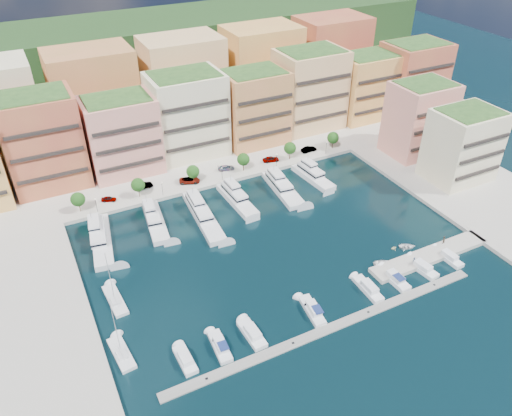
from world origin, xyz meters
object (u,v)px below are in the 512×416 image
(yacht_1, at_px, (155,220))
(sailboat_0, at_px, (122,354))
(cruiser_7, at_px, (394,279))
(tree_2, at_px, (193,172))
(tender_2, at_px, (407,246))
(tree_1, at_px, (138,185))
(tree_0, at_px, (78,199))
(cruiser_2, at_px, (252,334))
(car_0, at_px, (109,199))
(car_4, at_px, (271,159))
(cruiser_9, at_px, (448,258))
(car_5, at_px, (309,149))
(yacht_0, at_px, (101,237))
(person_0, at_px, (414,260))
(lamppost_0, at_px, (96,203))
(cruiser_8, at_px, (421,268))
(sailboat_1, at_px, (115,301))
(yacht_3, at_px, (236,197))
(car_1, at_px, (144,185))
(cruiser_1, at_px, (220,347))
(tree_5, at_px, (333,138))
(person_1, at_px, (443,240))
(cruiser_4, at_px, (312,311))
(yacht_5, at_px, (312,175))
(yacht_4, at_px, (282,187))
(cruiser_6, at_px, (368,289))
(tender_1, at_px, (394,248))
(lamppost_3, at_px, (276,158))
(lamppost_1, at_px, (162,186))
(car_2, at_px, (190,180))
(tree_4, at_px, (290,148))
(cruiser_0, at_px, (185,360))
(car_3, at_px, (226,168))
(tree_3, at_px, (243,159))
(yacht_2, at_px, (202,213))
(lamppost_2, at_px, (222,172))

(yacht_1, bearing_deg, sailboat_0, -115.80)
(cruiser_7, bearing_deg, tree_2, 113.48)
(tender_2, bearing_deg, tree_1, 69.40)
(tree_0, relative_size, cruiser_2, 0.70)
(car_0, bearing_deg, car_4, -67.41)
(tree_1, distance_m, cruiser_9, 81.74)
(cruiser_7, height_order, car_5, car_5)
(yacht_0, relative_size, person_0, 12.81)
(lamppost_0, height_order, cruiser_8, lamppost_0)
(sailboat_1, xyz_separation_m, car_5, (71.73, 37.87, 1.55))
(yacht_3, distance_m, car_1, 26.90)
(cruiser_1, xyz_separation_m, car_1, (3.30, 61.85, 1.28))
(tree_5, xyz_separation_m, person_1, (-4.27, -53.76, -2.76))
(yacht_3, xyz_separation_m, cruiser_4, (-3.67, -45.27, -0.64))
(sailboat_1, bearing_deg, yacht_5, 20.77)
(yacht_4, bearing_deg, yacht_1, 178.83)
(cruiser_6, distance_m, tender_1, 16.90)
(yacht_4, height_order, car_0, yacht_4)
(lamppost_3, bearing_deg, lamppost_1, 180.00)
(car_0, xyz_separation_m, person_0, (56.43, -57.81, 0.16))
(lamppost_3, bearing_deg, car_2, 173.87)
(tree_2, xyz_separation_m, yacht_3, (7.46, -12.84, -3.53))
(cruiser_9, bearing_deg, cruiser_1, -179.98)
(tree_2, bearing_deg, tender_1, -56.61)
(tender_2, bearing_deg, person_1, -89.29)
(tree_4, xyz_separation_m, person_0, (0.33, -56.31, -2.90))
(sailboat_1, height_order, car_1, sailboat_1)
(cruiser_6, height_order, car_1, car_1)
(cruiser_0, bearing_deg, car_3, 59.72)
(lamppost_3, relative_size, yacht_4, 0.21)
(tree_3, bearing_deg, tree_2, 180.00)
(yacht_1, distance_m, tender_2, 63.71)
(tree_0, height_order, yacht_5, tree_0)
(yacht_5, distance_m, car_1, 48.99)
(person_1, bearing_deg, car_1, -50.30)
(tree_3, bearing_deg, sailboat_1, -142.67)
(cruiser_0, bearing_deg, yacht_0, 97.53)
(yacht_3, bearing_deg, yacht_5, 1.89)
(cruiser_4, bearing_deg, tree_3, 78.14)
(car_5, bearing_deg, tree_4, 97.01)
(cruiser_0, xyz_separation_m, cruiser_4, (27.82, -0.04, 0.02))
(cruiser_2, height_order, cruiser_7, cruiser_7)
(tree_0, bearing_deg, yacht_5, -10.52)
(yacht_4, relative_size, person_0, 11.99)
(cruiser_0, distance_m, sailboat_1, 22.97)
(yacht_1, relative_size, yacht_2, 0.76)
(lamppost_2, bearing_deg, cruiser_8, -65.67)
(car_0, bearing_deg, tree_1, -77.49)
(car_4, bearing_deg, person_0, -161.60)
(yacht_3, relative_size, sailboat_1, 1.39)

